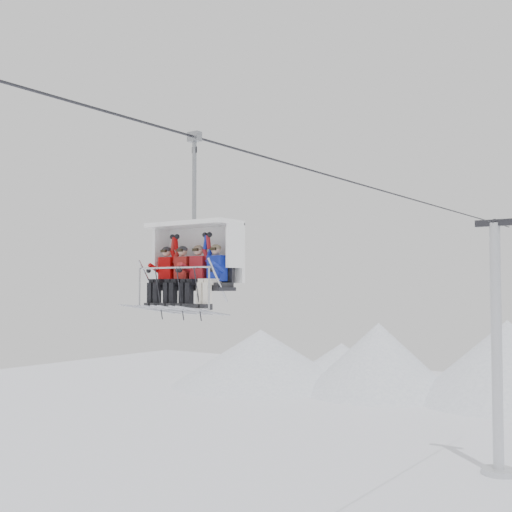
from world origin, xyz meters
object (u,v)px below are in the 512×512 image
Objects in this scene: skier_center_right at (196,274)px; chairlift_carrier at (197,254)px; skier_center_left at (180,275)px; lift_tower_right at (497,364)px; skier_far_right at (213,274)px; skier_far_left at (164,275)px.

chairlift_carrier is at bearing 125.34° from skier_center_right.
skier_center_right is at bearing 0.00° from skier_center_left.
chairlift_carrier is at bearing -90.00° from lift_tower_right.
skier_far_right is (0.72, -0.30, -0.46)m from chairlift_carrier.
lift_tower_right reaches higher than skier_far_right.
lift_tower_right reaches higher than chairlift_carrier.
skier_center_left is at bearing 180.00° from skier_far_right.
skier_center_left and skier_center_right have the same top height.
chairlift_carrier is at bearing 156.98° from skier_far_right.
skier_center_right is at bearing -54.66° from chairlift_carrier.
chairlift_carrier is 2.36× the size of skier_center_left.
skier_far_left is at bearing 180.00° from skier_center_left.
lift_tower_right is 24.99m from skier_far_left.
lift_tower_right is 3.38× the size of chairlift_carrier.
skier_center_right and skier_far_right have the same top height.
skier_far_right is at bearing 0.00° from skier_far_left.
skier_far_right is (0.72, -24.58, 4.40)m from lift_tower_right.
skier_far_left is at bearing 180.00° from skier_center_right.
skier_center_left is (-0.25, -0.30, -0.46)m from chairlift_carrier.
chairlift_carrier is (0.00, -24.28, 4.86)m from lift_tower_right.
lift_tower_right reaches higher than skier_far_left.
skier_far_left is 1.00× the size of skier_center_left.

